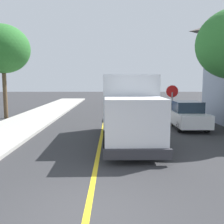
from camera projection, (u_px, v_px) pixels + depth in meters
name	position (u px, v px, depth m)	size (l,w,h in m)	color
ground_plane	(86.00, 218.00, 5.52)	(120.00, 120.00, 0.00)	#303033
centre_line_yellow	(102.00, 129.00, 15.44)	(0.16, 56.00, 0.01)	gold
box_truck	(128.00, 105.00, 12.47)	(2.59, 7.24, 3.20)	silver
parked_car_near	(129.00, 109.00, 19.39)	(1.82, 4.41, 1.67)	silver
parked_car_mid	(128.00, 102.00, 25.40)	(1.87, 4.43, 1.67)	#2D4793
parked_car_far	(120.00, 98.00, 31.59)	(1.81, 4.40, 1.67)	black
parked_van_across	(186.00, 115.00, 15.90)	(1.83, 4.41, 1.67)	silver
stop_sign	(172.00, 98.00, 16.40)	(0.80, 0.10, 2.65)	gray
street_tree_down_block	(2.00, 49.00, 19.22)	(4.06, 4.06, 7.14)	brown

